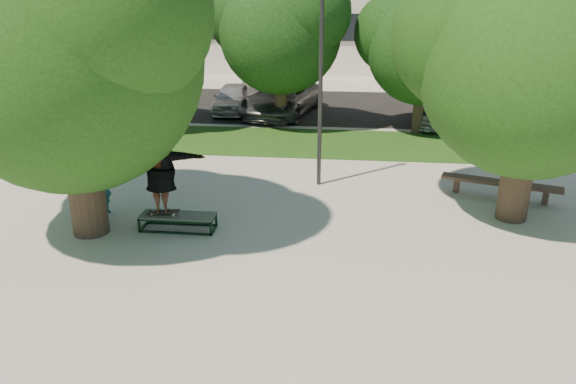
# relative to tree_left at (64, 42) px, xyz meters

# --- Properties ---
(ground) EXTENTS (120.00, 120.00, 0.00)m
(ground) POSITION_rel_tree_left_xyz_m (4.29, -1.09, -4.42)
(ground) COLOR #ACA89E
(ground) RESTS_ON ground
(grass_strip) EXTENTS (30.00, 4.00, 0.02)m
(grass_strip) POSITION_rel_tree_left_xyz_m (5.29, 8.41, -4.41)
(grass_strip) COLOR #1F4213
(grass_strip) RESTS_ON ground
(asphalt_strip) EXTENTS (40.00, 8.00, 0.01)m
(asphalt_strip) POSITION_rel_tree_left_xyz_m (4.29, 14.91, -4.42)
(asphalt_strip) COLOR black
(asphalt_strip) RESTS_ON ground
(tree_left) EXTENTS (6.96, 5.95, 7.12)m
(tree_left) POSITION_rel_tree_left_xyz_m (0.00, 0.00, 0.00)
(tree_left) COLOR #38281E
(tree_left) RESTS_ON ground
(tree_right) EXTENTS (6.24, 5.33, 6.51)m
(tree_right) POSITION_rel_tree_left_xyz_m (10.21, 1.99, -0.33)
(tree_right) COLOR #38281E
(tree_right) RESTS_ON ground
(bg_tree_left) EXTENTS (5.28, 4.51, 5.77)m
(bg_tree_left) POSITION_rel_tree_left_xyz_m (-2.28, 9.98, -0.69)
(bg_tree_left) COLOR #38281E
(bg_tree_left) RESTS_ON ground
(bg_tree_mid) EXTENTS (5.76, 4.92, 6.24)m
(bg_tree_mid) POSITION_rel_tree_left_xyz_m (3.22, 10.98, -0.41)
(bg_tree_mid) COLOR #38281E
(bg_tree_mid) RESTS_ON ground
(bg_tree_right) EXTENTS (5.04, 4.31, 5.43)m
(bg_tree_right) POSITION_rel_tree_left_xyz_m (8.73, 10.47, -0.93)
(bg_tree_right) COLOR #38281E
(bg_tree_right) RESTS_ON ground
(lamppost) EXTENTS (0.25, 0.15, 6.11)m
(lamppost) POSITION_rel_tree_left_xyz_m (5.29, 3.91, -1.27)
(lamppost) COLOR #2D2D30
(lamppost) RESTS_ON ground
(grind_box) EXTENTS (1.80, 0.60, 0.38)m
(grind_box) POSITION_rel_tree_left_xyz_m (2.11, 0.31, -4.23)
(grind_box) COLOR black
(grind_box) RESTS_ON ground
(skater_rig) EXTENTS (2.25, 0.73, 1.88)m
(skater_rig) POSITION_rel_tree_left_xyz_m (1.76, 0.31, -3.07)
(skater_rig) COLOR white
(skater_rig) RESTS_ON grind_box
(bystander) EXTENTS (0.64, 0.64, 1.49)m
(bystander) POSITION_rel_tree_left_xyz_m (-0.11, 1.07, -3.68)
(bystander) COLOR #184E5B
(bystander) RESTS_ON ground
(bench) EXTENTS (3.15, 1.38, 0.49)m
(bench) POSITION_rel_tree_left_xyz_m (10.34, 3.35, -4.01)
(bench) COLOR brown
(bench) RESTS_ON ground
(car_silver_a) EXTENTS (1.69, 3.84, 1.29)m
(car_silver_a) POSITION_rel_tree_left_xyz_m (0.79, 13.26, -3.78)
(car_silver_a) COLOR #B1B2B6
(car_silver_a) RESTS_ON asphalt_strip
(car_dark) EXTENTS (1.55, 4.28, 1.40)m
(car_dark) POSITION_rel_tree_left_xyz_m (1.73, 15.27, -3.72)
(car_dark) COLOR black
(car_dark) RESTS_ON asphalt_strip
(car_grey) EXTENTS (3.54, 5.80, 1.50)m
(car_grey) POSITION_rel_tree_left_xyz_m (3.06, 12.92, -3.67)
(car_grey) COLOR #5A595F
(car_grey) RESTS_ON asphalt_strip
(car_silver_b) EXTENTS (2.52, 5.27, 1.48)m
(car_silver_b) POSITION_rel_tree_left_xyz_m (9.94, 12.41, -3.68)
(car_silver_b) COLOR silver
(car_silver_b) RESTS_ON asphalt_strip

